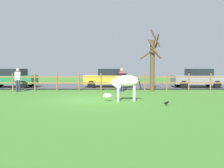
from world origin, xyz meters
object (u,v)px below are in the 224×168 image
object	(u,v)px
visitor_left_of_tree	(122,79)
visitor_right_of_tree	(18,79)
bare_tree	(153,62)
parked_car_yellow	(108,78)
parked_car_green	(12,78)
parked_car_grey	(197,78)
zebra	(125,83)
crow_on_grass	(166,103)

from	to	relation	value
visitor_left_of_tree	visitor_right_of_tree	bearing A→B (deg)	-178.74
bare_tree	parked_car_yellow	size ratio (longest dim) A/B	1.09
parked_car_green	parked_car_yellow	size ratio (longest dim) A/B	1.01
parked_car_green	parked_car_grey	bearing A→B (deg)	-0.39
bare_tree	parked_car_green	distance (m)	11.69
zebra	parked_car_yellow	xyz separation A→B (m)	(-0.88, 8.17, -0.08)
bare_tree	zebra	xyz separation A→B (m)	(-2.36, -5.30, -1.15)
bare_tree	parked_car_grey	bearing A→B (deg)	31.04
parked_car_green	parked_car_yellow	bearing A→B (deg)	1.53
zebra	bare_tree	bearing A→B (deg)	66.04
parked_car_yellow	visitor_right_of_tree	distance (m)	7.17
parked_car_grey	bare_tree	bearing A→B (deg)	-148.96
crow_on_grass	parked_car_green	distance (m)	14.24
parked_car_yellow	visitor_right_of_tree	world-z (taller)	visitor_right_of_tree
parked_car_grey	visitor_left_of_tree	world-z (taller)	visitor_left_of_tree
parked_car_yellow	visitor_left_of_tree	distance (m)	3.38
parked_car_green	crow_on_grass	bearing A→B (deg)	-40.97
parked_car_green	visitor_right_of_tree	size ratio (longest dim) A/B	2.47
parked_car_green	visitor_left_of_tree	size ratio (longest dim) A/B	2.47
parked_car_green	visitor_right_of_tree	bearing A→B (deg)	-60.83
bare_tree	visitor_left_of_tree	xyz separation A→B (m)	(-2.26, -0.36, -1.17)
parked_car_grey	parked_car_yellow	world-z (taller)	same
crow_on_grass	visitor_right_of_tree	world-z (taller)	visitor_right_of_tree
crow_on_grass	parked_car_grey	xyz separation A→B (m)	(4.82, 9.22, 0.72)
crow_on_grass	visitor_right_of_tree	distance (m)	10.90
bare_tree	crow_on_grass	distance (m)	6.97
bare_tree	visitor_left_of_tree	bearing A→B (deg)	-170.92
parked_car_yellow	visitor_left_of_tree	world-z (taller)	visitor_left_of_tree
visitor_left_of_tree	visitor_right_of_tree	xyz separation A→B (m)	(-7.29, -0.16, 0.00)
zebra	parked_car_grey	bearing A→B (deg)	49.98
crow_on_grass	parked_car_yellow	xyz separation A→B (m)	(-2.65, 9.54, 0.72)
bare_tree	visitor_right_of_tree	world-z (taller)	bare_tree
bare_tree	parked_car_green	xyz separation A→B (m)	(-11.32, 2.66, -1.23)
parked_car_grey	visitor_left_of_tree	xyz separation A→B (m)	(-6.50, -2.91, 0.06)
bare_tree	visitor_right_of_tree	size ratio (longest dim) A/B	2.67
zebra	parked_car_yellow	distance (m)	8.22
bare_tree	parked_car_green	world-z (taller)	bare_tree
visitor_right_of_tree	zebra	bearing A→B (deg)	-33.61
parked_car_green	visitor_left_of_tree	world-z (taller)	visitor_left_of_tree
bare_tree	zebra	size ratio (longest dim) A/B	2.26
visitor_left_of_tree	parked_car_grey	bearing A→B (deg)	24.14
parked_car_green	bare_tree	bearing A→B (deg)	-13.21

